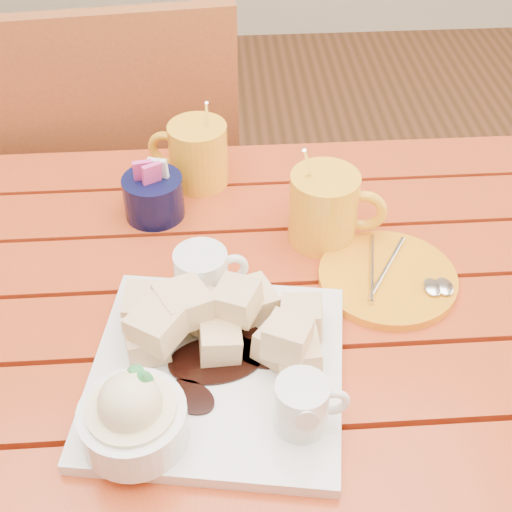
{
  "coord_description": "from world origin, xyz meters",
  "views": [
    {
      "loc": [
        0.01,
        -0.62,
        1.4
      ],
      "look_at": [
        0.05,
        0.04,
        0.82
      ],
      "focal_mm": 50.0,
      "sensor_mm": 36.0,
      "label": 1
    }
  ],
  "objects": [
    {
      "name": "cream_pitcher",
      "position": [
        -0.01,
        0.03,
        0.79
      ],
      "size": [
        0.1,
        0.08,
        0.08
      ],
      "rotation": [
        0.0,
        0.0,
        0.29
      ],
      "color": "white",
      "rests_on": "table"
    },
    {
      "name": "orange_saucer",
      "position": [
        0.23,
        0.05,
        0.76
      ],
      "size": [
        0.18,
        0.18,
        0.02
      ],
      "rotation": [
        0.0,
        0.0,
        -0.4
      ],
      "color": "orange",
      "rests_on": "table"
    },
    {
      "name": "table",
      "position": [
        0.0,
        0.0,
        0.64
      ],
      "size": [
        1.2,
        0.79,
        0.75
      ],
      "color": "#A03114",
      "rests_on": "ground"
    },
    {
      "name": "chair_far",
      "position": [
        -0.18,
        0.59,
        0.53
      ],
      "size": [
        0.49,
        0.49,
        0.96
      ],
      "rotation": [
        0.0,
        0.0,
        3.24
      ],
      "color": "brown",
      "rests_on": "ground"
    },
    {
      "name": "coffee_mug_right",
      "position": [
        0.16,
        0.15,
        0.8
      ],
      "size": [
        0.13,
        0.09,
        0.16
      ],
      "rotation": [
        0.0,
        0.0,
        -0.19
      ],
      "color": "#FFAE20",
      "rests_on": "table"
    },
    {
      "name": "dessert_plate",
      "position": [
        -0.02,
        -0.11,
        0.78
      ],
      "size": [
        0.33,
        0.33,
        0.12
      ],
      "rotation": [
        0.0,
        0.0,
        -0.16
      ],
      "color": "white",
      "rests_on": "table"
    },
    {
      "name": "coffee_mug_left",
      "position": [
        -0.02,
        0.3,
        0.8
      ],
      "size": [
        0.12,
        0.09,
        0.15
      ],
      "rotation": [
        0.0,
        0.0,
        -0.35
      ],
      "color": "#FFAE20",
      "rests_on": "table"
    },
    {
      "name": "sugar_caddy",
      "position": [
        -0.08,
        0.22,
        0.78
      ],
      "size": [
        0.09,
        0.09,
        0.1
      ],
      "color": "black",
      "rests_on": "table"
    }
  ]
}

